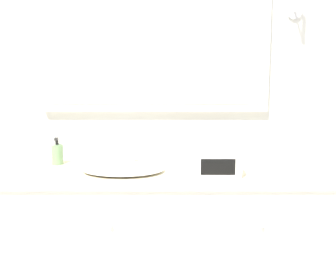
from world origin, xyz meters
name	(u,v)px	position (x,y,z in m)	size (l,w,h in m)	color
wall_back	(184,87)	(-0.01, 0.61, 1.28)	(8.00, 0.18, 2.55)	silver
vanity_counter	(186,244)	(0.00, 0.29, 0.43)	(2.15, 0.59, 0.85)	silver
sink_basin	(125,168)	(-0.33, 0.27, 0.87)	(0.45, 0.38, 0.18)	white
soap_bottle	(59,154)	(-0.73, 0.44, 0.91)	(0.07, 0.07, 0.16)	#709966
appliance_box	(219,165)	(0.17, 0.17, 0.91)	(0.25, 0.11, 0.12)	white
picture_frame	(225,151)	(0.24, 0.48, 0.92)	(0.09, 0.01, 0.14)	#B2B2B7
hand_towel_near_sink	(201,162)	(0.09, 0.42, 0.87)	(0.14, 0.12, 0.04)	#B7A899
hand_towel_far_corner	(263,163)	(0.44, 0.40, 0.87)	(0.16, 0.10, 0.04)	#A8B7C6
metal_tray	(298,175)	(0.58, 0.17, 0.86)	(0.14, 0.11, 0.01)	#ADADB2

